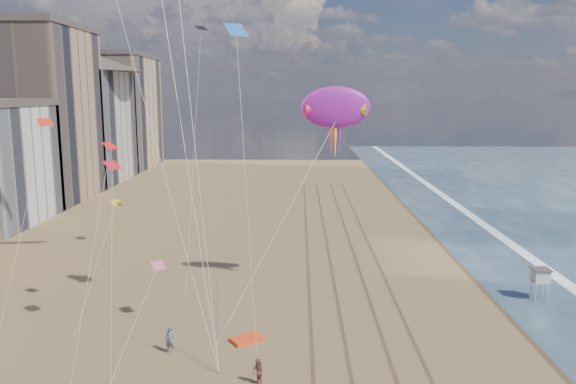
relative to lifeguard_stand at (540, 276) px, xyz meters
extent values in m
plane|color=#42301E|center=(0.18, 13.62, -2.13)|extent=(260.00, 260.00, 0.00)
plane|color=white|center=(4.38, 13.62, -2.13)|extent=(260.00, 260.00, 0.00)
cube|color=brown|center=(-20.02, 3.62, -2.13)|extent=(0.28, 120.00, 0.01)
cube|color=brown|center=(-17.62, 3.62, -2.13)|extent=(0.28, 120.00, 0.01)
cube|color=brown|center=(-14.82, 3.62, -2.13)|extent=(0.28, 120.00, 0.01)
cube|color=brown|center=(-12.62, 3.62, -2.13)|extent=(0.28, 120.00, 0.01)
cube|color=tan|center=(-64.82, 45.62, 11.87)|extent=(16.00, 20.00, 28.00)
cube|color=#473D38|center=(-64.82, 45.62, 26.37)|extent=(16.32, 20.40, 1.00)
cube|color=#BCB2A3|center=(-64.32, 65.62, 8.87)|extent=(15.00, 22.00, 22.00)
cone|color=#473D38|center=(-64.32, 65.62, 22.07)|extent=(34.22, 34.22, 4.40)
cube|color=tan|center=(-64.82, 87.62, 10.87)|extent=(16.00, 24.00, 26.00)
cube|color=#473D38|center=(-64.82, 87.62, 24.37)|extent=(16.32, 24.48, 1.00)
cylinder|color=silver|center=(-0.51, -0.51, -1.37)|extent=(0.10, 0.10, 1.53)
cylinder|color=silver|center=(0.51, -0.51, -1.37)|extent=(0.10, 0.10, 1.53)
cylinder|color=silver|center=(-0.51, 0.51, -1.37)|extent=(0.10, 0.10, 1.53)
cylinder|color=silver|center=(0.51, 0.51, -1.37)|extent=(0.10, 0.10, 1.53)
cube|color=silver|center=(0.00, 0.00, -0.47)|extent=(1.36, 1.36, 0.10)
cube|color=silver|center=(0.00, 0.00, 0.04)|extent=(1.28, 1.28, 0.94)
cube|color=#473D38|center=(0.00, 0.00, 0.59)|extent=(1.53, 1.53, 0.09)
cube|color=#FF4415|center=(-24.70, -8.88, -2.01)|extent=(2.68, 2.45, 0.26)
ellipsoid|color=#97179A|center=(-17.88, 0.97, 14.43)|extent=(5.14, 0.96, 3.05)
cone|color=red|center=(-19.71, 0.97, 14.20)|extent=(1.38, 1.15, 1.15)
cone|color=#FEFF1A|center=(-16.04, 0.97, 14.20)|extent=(1.38, 1.15, 1.15)
cylinder|color=silver|center=(-22.36, -4.29, 5.58)|extent=(0.03, 0.03, 20.71)
imported|color=slate|center=(-29.81, -10.88, -1.17)|extent=(0.74, 0.51, 1.94)
imported|color=brown|center=(-23.42, -15.10, -1.29)|extent=(1.01, 1.04, 1.69)
plane|color=black|center=(-30.32, 7.89, 21.71)|extent=(1.77, 1.75, 0.50)
plane|color=#ED5C8C|center=(-31.84, -5.50, 2.46)|extent=(1.51, 1.48, 0.46)
plane|color=yellow|center=(-37.00, 0.97, 6.12)|extent=(1.41, 1.42, 0.46)
plane|color=#FE2E15|center=(-40.43, -4.22, 13.40)|extent=(1.76, 1.72, 0.56)
plane|color=red|center=(-33.61, -9.58, 10.80)|extent=(1.64, 1.64, 0.51)
plane|color=blue|center=(-25.39, -6.62, 19.96)|extent=(2.27, 2.14, 1.02)
plane|color=red|center=(-34.98, -5.77, 11.75)|extent=(1.48, 1.50, 0.46)
camera|label=1|loc=(-20.93, -47.03, 15.59)|focal=35.00mm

